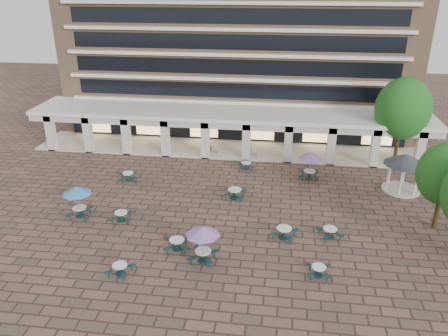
{
  "coord_description": "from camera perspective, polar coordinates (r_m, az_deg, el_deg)",
  "views": [
    {
      "loc": [
        5.41,
        -29.12,
        17.5
      ],
      "look_at": [
        1.08,
        3.0,
        3.11
      ],
      "focal_mm": 35.0,
      "sensor_mm": 36.0,
      "label": 1
    }
  ],
  "objects": [
    {
      "name": "picnic_table_4",
      "position": [
        35.52,
        -18.67,
        -2.91
      ],
      "size": [
        2.26,
        2.26,
        2.61
      ],
      "rotation": [
        0.0,
        0.0,
        0.09
      ],
      "color": "#123436",
      "rests_on": "ground"
    },
    {
      "name": "picnic_table_10",
      "position": [
        32.13,
        7.84,
        -8.26
      ],
      "size": [
        2.22,
        2.22,
        0.83
      ],
      "rotation": [
        0.0,
        0.0,
        -0.32
      ],
      "color": "#123436",
      "rests_on": "ground"
    },
    {
      "name": "picnic_table_1",
      "position": [
        29.17,
        -13.42,
        -12.65
      ],
      "size": [
        1.81,
        1.81,
        0.72
      ],
      "rotation": [
        0.0,
        0.0,
        -0.18
      ],
      "color": "#123436",
      "rests_on": "ground"
    },
    {
      "name": "ground",
      "position": [
        34.4,
        -2.47,
        -6.66
      ],
      "size": [
        120.0,
        120.0,
        0.0
      ],
      "primitive_type": "plane",
      "color": "brown",
      "rests_on": "ground"
    },
    {
      "name": "picnic_table_2",
      "position": [
        30.83,
        -6.17,
        -9.75
      ],
      "size": [
        1.96,
        1.96,
        0.79
      ],
      "rotation": [
        0.0,
        0.0,
        0.15
      ],
      "color": "#123436",
      "rests_on": "ground"
    },
    {
      "name": "planter_left",
      "position": [
        45.88,
        -1.82,
        2.22
      ],
      "size": [
        1.5,
        0.82,
        1.29
      ],
      "color": "gray",
      "rests_on": "ground"
    },
    {
      "name": "picnic_table_8",
      "position": [
        41.37,
        -12.41,
        -1.0
      ],
      "size": [
        2.03,
        2.03,
        0.75
      ],
      "rotation": [
        0.0,
        0.0,
        0.36
      ],
      "color": "#123436",
      "rests_on": "ground"
    },
    {
      "name": "tree_east_a",
      "position": [
        35.09,
        26.95,
        -0.75
      ],
      "size": [
        4.04,
        4.04,
        6.73
      ],
      "color": "#3E2E18",
      "rests_on": "ground"
    },
    {
      "name": "picnic_table_11",
      "position": [
        40.76,
        11.27,
        1.47
      ],
      "size": [
        2.29,
        2.29,
        2.64
      ],
      "rotation": [
        0.0,
        0.0,
        -0.05
      ],
      "color": "#123436",
      "rests_on": "ground"
    },
    {
      "name": "planter_right",
      "position": [
        45.45,
        3.37,
        1.84
      ],
      "size": [
        1.5,
        0.6,
        1.16
      ],
      "color": "gray",
      "rests_on": "ground"
    },
    {
      "name": "picnic_table_7",
      "position": [
        28.93,
        12.24,
        -12.91
      ],
      "size": [
        1.58,
        1.58,
        0.69
      ],
      "rotation": [
        0.0,
        0.0,
        0.04
      ],
      "color": "#123436",
      "rests_on": "ground"
    },
    {
      "name": "picnic_table_9",
      "position": [
        37.18,
        1.41,
        -3.26
      ],
      "size": [
        2.11,
        2.11,
        0.86
      ],
      "rotation": [
        0.0,
        0.0,
        -0.14
      ],
      "color": "#123436",
      "rests_on": "ground"
    },
    {
      "name": "gazebo",
      "position": [
        40.81,
        22.58,
        0.54
      ],
      "size": [
        3.66,
        3.66,
        3.41
      ],
      "rotation": [
        0.0,
        0.0,
        0.18
      ],
      "color": "beige",
      "rests_on": "ground"
    },
    {
      "name": "picnic_table_3",
      "position": [
        32.82,
        13.65,
        -8.13
      ],
      "size": [
        2.03,
        2.03,
        0.76
      ],
      "rotation": [
        0.0,
        0.0,
        0.34
      ],
      "color": "#123436",
      "rests_on": "ground"
    },
    {
      "name": "apartment_building",
      "position": [
        55.07,
        2.12,
        18.82
      ],
      "size": [
        40.0,
        15.5,
        25.2
      ],
      "color": "#A37F5C",
      "rests_on": "ground"
    },
    {
      "name": "picnic_table_6",
      "position": [
        28.57,
        -2.8,
        -8.38
      ],
      "size": [
        2.29,
        2.29,
        2.64
      ],
      "rotation": [
        0.0,
        0.0,
        -0.13
      ],
      "color": "#123436",
      "rests_on": "ground"
    },
    {
      "name": "picnic_table_13",
      "position": [
        42.8,
        2.92,
        0.39
      ],
      "size": [
        1.84,
        1.84,
        0.71
      ],
      "rotation": [
        0.0,
        0.0,
        0.26
      ],
      "color": "#123436",
      "rests_on": "ground"
    },
    {
      "name": "retail_arcade",
      "position": [
        46.57,
        0.62,
        5.79
      ],
      "size": [
        42.0,
        6.6,
        4.4
      ],
      "color": "white",
      "rests_on": "ground"
    },
    {
      "name": "picnic_table_5",
      "position": [
        34.84,
        -13.28,
        -6.08
      ],
      "size": [
        1.88,
        1.88,
        0.75
      ],
      "rotation": [
        0.0,
        0.0,
        0.17
      ],
      "color": "#123436",
      "rests_on": "ground"
    },
    {
      "name": "tree_east_c",
      "position": [
        45.54,
        22.35,
        7.15
      ],
      "size": [
        5.26,
        5.26,
        8.76
      ],
      "color": "#3E2E18",
      "rests_on": "ground"
    }
  ]
}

